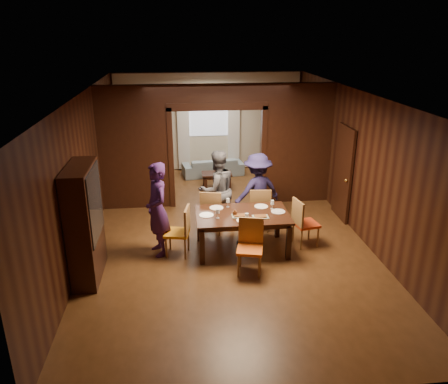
{
  "coord_description": "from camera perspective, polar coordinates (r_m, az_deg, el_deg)",
  "views": [
    {
      "loc": [
        -0.92,
        -8.37,
        4.06
      ],
      "look_at": [
        -0.06,
        -0.4,
        1.05
      ],
      "focal_mm": 35.0,
      "sensor_mm": 36.0,
      "label": 1
    }
  ],
  "objects": [
    {
      "name": "chair_left",
      "position": [
        8.28,
        -6.17,
        -5.12
      ],
      "size": [
        0.52,
        0.52,
        0.97
      ],
      "primitive_type": null,
      "rotation": [
        0.0,
        0.0,
        -1.77
      ],
      "color": "orange",
      "rests_on": "floor"
    },
    {
      "name": "tumbler",
      "position": [
        8.0,
        2.99,
        -3.27
      ],
      "size": [
        0.07,
        0.07,
        0.14
      ],
      "primitive_type": "cylinder",
      "color": "white",
      "rests_on": "dining_table"
    },
    {
      "name": "sofa",
      "position": [
        12.84,
        -1.46,
        3.35
      ],
      "size": [
        1.83,
        0.93,
        0.51
      ],
      "primitive_type": "imported",
      "rotation": [
        0.0,
        0.0,
        3.28
      ],
      "color": "#829BAB",
      "rests_on": "floor"
    },
    {
      "name": "ceiling",
      "position": [
        8.5,
        0.12,
        12.74
      ],
      "size": [
        5.5,
        9.0,
        0.02
      ],
      "primitive_type": "cube",
      "color": "silver",
      "rests_on": "room_walls"
    },
    {
      "name": "chair_far_l",
      "position": [
        9.13,
        -1.58,
        -2.48
      ],
      "size": [
        0.52,
        0.52,
        0.97
      ],
      "primitive_type": null,
      "rotation": [
        0.0,
        0.0,
        2.93
      ],
      "color": "orange",
      "rests_on": "floor"
    },
    {
      "name": "platter_b",
      "position": [
        8.16,
        4.79,
        -3.21
      ],
      "size": [
        0.3,
        0.2,
        0.04
      ],
      "primitive_type": "cube",
      "color": "gray",
      "rests_on": "dining_table"
    },
    {
      "name": "chair_far_r",
      "position": [
        9.29,
        4.6,
        -2.13
      ],
      "size": [
        0.48,
        0.48,
        0.97
      ],
      "primitive_type": null,
      "rotation": [
        0.0,
        0.0,
        3.06
      ],
      "color": "orange",
      "rests_on": "floor"
    },
    {
      "name": "curtain_right",
      "position": [
        13.18,
        1.28,
        8.28
      ],
      "size": [
        0.35,
        0.06,
        2.4
      ],
      "primitive_type": "cube",
      "color": "white",
      "rests_on": "back_wall"
    },
    {
      "name": "coffee_table",
      "position": [
        11.85,
        -0.95,
        1.58
      ],
      "size": [
        0.8,
        0.5,
        0.4
      ],
      "primitive_type": "cube",
      "color": "black",
      "rests_on": "floor"
    },
    {
      "name": "wineglass_right",
      "position": [
        8.53,
        6.33,
        -1.65
      ],
      "size": [
        0.08,
        0.08,
        0.18
      ],
      "primitive_type": null,
      "color": "white",
      "rests_on": "dining_table"
    },
    {
      "name": "serving_bowl",
      "position": [
        8.4,
        2.73,
        -2.31
      ],
      "size": [
        0.3,
        0.3,
        0.07
      ],
      "primitive_type": "imported",
      "color": "black",
      "rests_on": "dining_table"
    },
    {
      "name": "hutch",
      "position": [
        7.69,
        -17.73,
        -3.92
      ],
      "size": [
        0.4,
        1.2,
        2.0
      ],
      "primitive_type": "cube",
      "color": "black",
      "rests_on": "floor"
    },
    {
      "name": "plate_far_r",
      "position": [
        8.65,
        4.88,
        -1.89
      ],
      "size": [
        0.27,
        0.27,
        0.01
      ],
      "primitive_type": "cylinder",
      "color": "white",
      "rests_on": "dining_table"
    },
    {
      "name": "floor",
      "position": [
        9.35,
        0.11,
        -5.16
      ],
      "size": [
        9.0,
        9.0,
        0.0
      ],
      "primitive_type": "plane",
      "color": "#4F3016",
      "rests_on": "ground"
    },
    {
      "name": "condiment_jar",
      "position": [
        8.19,
        1.43,
        -2.77
      ],
      "size": [
        0.08,
        0.08,
        0.11
      ],
      "primitive_type": null,
      "color": "#522A13",
      "rests_on": "dining_table"
    },
    {
      "name": "chair_near",
      "position": [
        7.66,
        3.4,
        -7.28
      ],
      "size": [
        0.53,
        0.53,
        0.97
      ],
      "primitive_type": null,
      "rotation": [
        0.0,
        0.0,
        -0.23
      ],
      "color": "orange",
      "rests_on": "floor"
    },
    {
      "name": "wineglass_far",
      "position": [
        8.57,
        0.51,
        -1.4
      ],
      "size": [
        0.08,
        0.08,
        0.18
      ],
      "primitive_type": null,
      "color": "white",
      "rests_on": "dining_table"
    },
    {
      "name": "chair_right",
      "position": [
        8.75,
        10.68,
        -3.91
      ],
      "size": [
        0.52,
        0.52,
        0.97
      ],
      "primitive_type": null,
      "rotation": [
        0.0,
        0.0,
        1.78
      ],
      "color": "red",
      "rests_on": "floor"
    },
    {
      "name": "dining_table",
      "position": [
        8.46,
        2.38,
        -5.22
      ],
      "size": [
        1.77,
        1.1,
        0.76
      ],
      "primitive_type": "cube",
      "color": "black",
      "rests_on": "floor"
    },
    {
      "name": "plate_right",
      "position": [
        8.44,
        7.08,
        -2.55
      ],
      "size": [
        0.27,
        0.27,
        0.01
      ],
      "primitive_type": "cylinder",
      "color": "silver",
      "rests_on": "dining_table"
    },
    {
      "name": "person_purple",
      "position": [
        8.21,
        -8.7,
        -2.29
      ],
      "size": [
        0.63,
        0.76,
        1.8
      ],
      "primitive_type": "imported",
      "rotation": [
        0.0,
        0.0,
        -1.23
      ],
      "color": "#3F1E58",
      "rests_on": "floor"
    },
    {
      "name": "door_right",
      "position": [
        10.04,
        15.3,
        2.39
      ],
      "size": [
        0.06,
        0.9,
        2.1
      ],
      "primitive_type": "cube",
      "color": "black",
      "rests_on": "floor"
    },
    {
      "name": "curtain_left",
      "position": [
        13.08,
        -5.32,
        8.09
      ],
      "size": [
        0.35,
        0.06,
        2.4
      ],
      "primitive_type": "cube",
      "color": "white",
      "rests_on": "back_wall"
    },
    {
      "name": "room_walls",
      "position": [
        10.61,
        -1.01,
        6.65
      ],
      "size": [
        5.52,
        9.01,
        2.9
      ],
      "color": "black",
      "rests_on": "floor"
    },
    {
      "name": "person_navy",
      "position": [
        9.28,
        4.37,
        0.1
      ],
      "size": [
        1.21,
        0.93,
        1.65
      ],
      "primitive_type": "imported",
      "rotation": [
        0.0,
        0.0,
        3.48
      ],
      "color": "#201B45",
      "rests_on": "floor"
    },
    {
      "name": "plate_left",
      "position": [
        8.23,
        -2.32,
        -3.02
      ],
      "size": [
        0.27,
        0.27,
        0.01
      ],
      "primitive_type": "cylinder",
      "color": "silver",
      "rests_on": "dining_table"
    },
    {
      "name": "plate_far_l",
      "position": [
        8.55,
        -1.0,
        -2.08
      ],
      "size": [
        0.27,
        0.27,
        0.01
      ],
      "primitive_type": "cylinder",
      "color": "white",
      "rests_on": "dining_table"
    },
    {
      "name": "wineglass_left",
      "position": [
        8.07,
        -0.83,
        -2.85
      ],
      "size": [
        0.08,
        0.08,
        0.18
      ],
      "primitive_type": null,
      "color": "silver",
      "rests_on": "dining_table"
    },
    {
      "name": "plate_near",
      "position": [
        8.01,
        2.59,
        -3.72
      ],
      "size": [
        0.27,
        0.27,
        0.01
      ],
      "primitive_type": "cylinder",
      "color": "white",
      "rests_on": "dining_table"
    },
    {
      "name": "platter_a",
      "position": [
        8.18,
        2.07,
        -3.1
      ],
      "size": [
        0.3,
        0.2,
        0.04
      ],
      "primitive_type": "cube",
      "color": "gray",
      "rests_on": "dining_table"
    },
    {
      "name": "person_grey",
      "position": [
        9.23,
        -0.91,
        0.29
      ],
      "size": [
        1.02,
        0.91,
        1.72
      ],
      "primitive_type": "imported",
      "rotation": [
        0.0,
        0.0,
        3.51
      ],
      "color": "#4D4E54",
      "rests_on": "floor"
    },
    {
      "name": "window_far",
      "position": [
        13.06,
        -2.05,
        10.17
      ],
      "size": [
        1.2,
        0.03,
        1.3
      ],
      "primitive_type": "cube",
      "color": "silver",
      "rests_on": "back_wall"
    }
  ]
}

